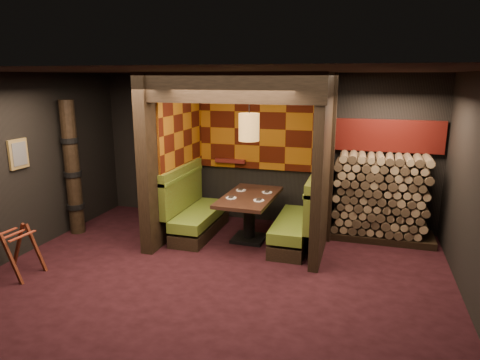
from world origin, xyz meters
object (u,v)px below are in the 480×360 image
booth_bench_left (194,212)px  firewood_stack (384,198)px  dining_table (249,209)px  pendant_lamp (249,127)px  totem_column (72,169)px  luggage_rack (15,250)px  booth_bench_right (299,222)px

booth_bench_left → firewood_stack: firewood_stack is taller
dining_table → firewood_stack: firewood_stack is taller
pendant_lamp → totem_column: size_ratio=0.46×
pendant_lamp → totem_column: bearing=-171.4°
dining_table → totem_column: bearing=-170.5°
luggage_rack → totem_column: totem_column is taller
booth_bench_right → dining_table: booth_bench_right is taller
booth_bench_right → pendant_lamp: (-0.86, -0.08, 1.58)m
booth_bench_right → totem_column: 4.10m
booth_bench_left → firewood_stack: (3.25, 0.70, 0.35)m
booth_bench_left → booth_bench_right: 1.89m
dining_table → pendant_lamp: pendant_lamp is taller
totem_column → firewood_stack: size_ratio=1.39×
booth_bench_right → firewood_stack: (1.35, 0.70, 0.35)m
booth_bench_right → firewood_stack: size_ratio=0.92×
booth_bench_left → dining_table: 1.05m
pendant_lamp → totem_column: (-3.12, -0.47, -0.79)m
luggage_rack → booth_bench_left: bearing=51.1°
dining_table → totem_column: totem_column is taller
dining_table → totem_column: size_ratio=0.65×
firewood_stack → dining_table: bearing=-161.9°
booth_bench_right → firewood_stack: firewood_stack is taller
booth_bench_right → dining_table: (-0.86, -0.03, 0.17)m
firewood_stack → luggage_rack: bearing=-149.7°
pendant_lamp → totem_column: 3.26m
luggage_rack → firewood_stack: size_ratio=0.43×
booth_bench_right → pendant_lamp: size_ratio=1.46×
dining_table → luggage_rack: (-2.86, -2.24, -0.20)m
booth_bench_right → totem_column: totem_column is taller
dining_table → booth_bench_left: bearing=178.6°
booth_bench_right → pendant_lamp: bearing=-175.0°
dining_table → luggage_rack: 3.64m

